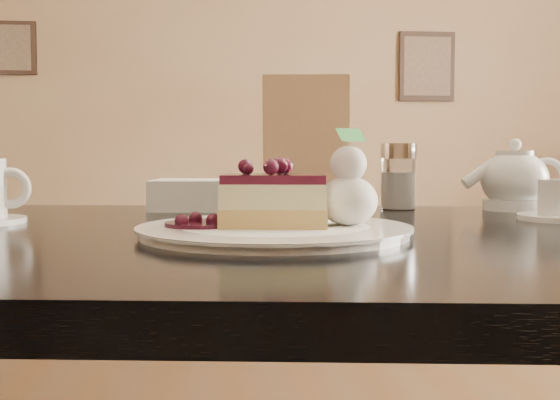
{
  "coord_description": "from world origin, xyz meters",
  "views": [
    {
      "loc": [
        0.04,
        -0.58,
        0.92
      ],
      "look_at": [
        0.12,
        0.22,
        0.86
      ],
      "focal_mm": 45.0,
      "sensor_mm": 36.0,
      "label": 1
    }
  ],
  "objects": [
    {
      "name": "whipped_cream",
      "position": [
        0.21,
        0.28,
        0.86
      ],
      "size": [
        0.07,
        0.07,
        0.06
      ],
      "color": "white",
      "rests_on": "dessert_plate"
    },
    {
      "name": "tea_set",
      "position": [
        0.58,
        0.59,
        0.86
      ],
      "size": [
        0.17,
        0.31,
        0.11
      ],
      "color": "white",
      "rests_on": "main_table"
    },
    {
      "name": "berry_sauce",
      "position": [
        0.03,
        0.29,
        0.83
      ],
      "size": [
        0.09,
        0.09,
        0.01
      ],
      "primitive_type": "cylinder",
      "color": "#3C0E29",
      "rests_on": "dessert_plate"
    },
    {
      "name": "main_table",
      "position": [
        0.13,
        0.34,
        0.73
      ],
      "size": [
        1.41,
        1.04,
        0.81
      ],
      "rotation": [
        0.0,
        0.0,
        -0.14
      ],
      "color": "black",
      "rests_on": "ground"
    },
    {
      "name": "sugar_shaker",
      "position": [
        0.38,
        0.65,
        0.88
      ],
      "size": [
        0.07,
        0.07,
        0.12
      ],
      "color": "white",
      "rests_on": "main_table"
    },
    {
      "name": "dessert_plate",
      "position": [
        0.12,
        0.29,
        0.82
      ],
      "size": [
        0.33,
        0.33,
        0.01
      ],
      "primitive_type": "cylinder",
      "color": "white",
      "rests_on": "main_table"
    },
    {
      "name": "menu_card",
      "position": [
        0.21,
        0.65,
        0.93
      ],
      "size": [
        0.16,
        0.05,
        0.24
      ],
      "primitive_type": "cube",
      "rotation": [
        0.0,
        0.0,
        -0.14
      ],
      "color": "beige",
      "rests_on": "main_table"
    },
    {
      "name": "napkin_stack",
      "position": [
        0.01,
        0.7,
        0.84
      ],
      "size": [
        0.15,
        0.15,
        0.05
      ],
      "primitive_type": "cube",
      "rotation": [
        0.0,
        0.0,
        -0.14
      ],
      "color": "white",
      "rests_on": "main_table"
    },
    {
      "name": "cheesecake_slice",
      "position": [
        0.12,
        0.29,
        0.86
      ],
      "size": [
        0.14,
        0.11,
        0.07
      ],
      "rotation": [
        0.0,
        0.0,
        -0.14
      ],
      "color": "#E1C06C",
      "rests_on": "dessert_plate"
    }
  ]
}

